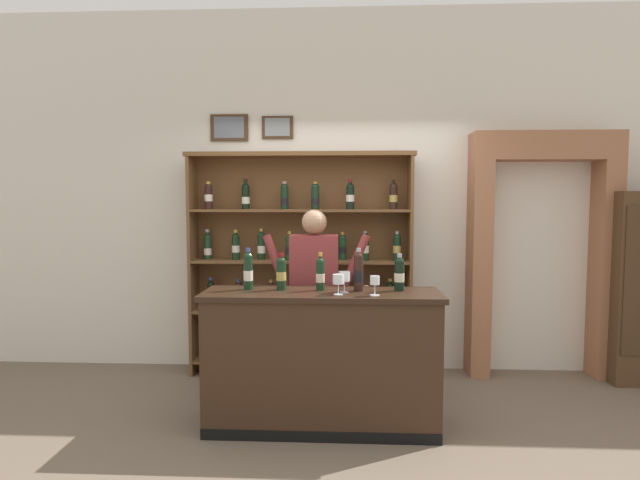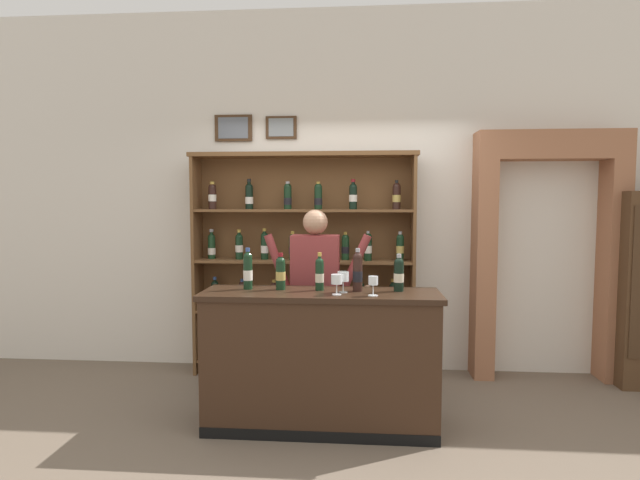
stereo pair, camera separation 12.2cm
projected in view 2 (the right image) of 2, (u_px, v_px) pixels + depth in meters
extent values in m
cube|color=#6B5B4C|center=(333.00, 429.00, 3.80)|extent=(14.00, 14.00, 0.02)
cube|color=silver|center=(341.00, 192.00, 5.13)|extent=(12.00, 0.16, 3.59)
cube|color=#422B19|center=(233.00, 128.00, 5.07)|extent=(0.38, 0.02, 0.26)
cube|color=slate|center=(233.00, 128.00, 5.06)|extent=(0.30, 0.01, 0.21)
cube|color=#422B19|center=(281.00, 127.00, 5.03)|extent=(0.31, 0.02, 0.22)
cube|color=gray|center=(281.00, 127.00, 5.02)|extent=(0.25, 0.01, 0.18)
cube|color=brown|center=(198.00, 264.00, 4.99)|extent=(0.03, 0.31, 2.16)
cube|color=brown|center=(413.00, 266.00, 4.83)|extent=(0.03, 0.31, 2.16)
cube|color=brown|center=(305.00, 263.00, 5.06)|extent=(2.13, 0.02, 2.16)
cube|color=brown|center=(304.00, 360.00, 4.98)|extent=(2.07, 0.29, 0.03)
cylinder|color=#19381E|center=(214.00, 348.00, 5.01)|extent=(0.06, 0.06, 0.20)
sphere|color=#19381E|center=(214.00, 337.00, 5.00)|extent=(0.06, 0.06, 0.06)
cylinder|color=#19381E|center=(214.00, 334.00, 5.00)|extent=(0.03, 0.03, 0.07)
cylinder|color=black|center=(214.00, 332.00, 5.00)|extent=(0.03, 0.03, 0.03)
cylinder|color=beige|center=(214.00, 350.00, 5.01)|extent=(0.06, 0.06, 0.06)
cylinder|color=#19381E|center=(250.00, 347.00, 5.01)|extent=(0.06, 0.06, 0.21)
sphere|color=#19381E|center=(250.00, 336.00, 5.00)|extent=(0.06, 0.06, 0.06)
cylinder|color=#19381E|center=(250.00, 333.00, 5.00)|extent=(0.03, 0.03, 0.07)
cylinder|color=navy|center=(250.00, 331.00, 5.00)|extent=(0.03, 0.03, 0.03)
cylinder|color=silver|center=(250.00, 349.00, 5.01)|extent=(0.06, 0.06, 0.07)
cylinder|color=#19381E|center=(290.00, 348.00, 5.00)|extent=(0.06, 0.06, 0.19)
sphere|color=#19381E|center=(290.00, 338.00, 4.99)|extent=(0.06, 0.06, 0.06)
cylinder|color=#19381E|center=(290.00, 335.00, 4.99)|extent=(0.03, 0.03, 0.08)
cylinder|color=black|center=(290.00, 332.00, 4.99)|extent=(0.03, 0.03, 0.03)
cylinder|color=tan|center=(290.00, 349.00, 5.00)|extent=(0.06, 0.06, 0.06)
cylinder|color=black|center=(322.00, 350.00, 4.96)|extent=(0.06, 0.06, 0.19)
sphere|color=black|center=(322.00, 339.00, 4.95)|extent=(0.06, 0.06, 0.06)
cylinder|color=black|center=(322.00, 336.00, 4.95)|extent=(0.03, 0.03, 0.08)
cylinder|color=navy|center=(322.00, 333.00, 4.94)|extent=(0.03, 0.03, 0.03)
cylinder|color=beige|center=(322.00, 352.00, 4.96)|extent=(0.06, 0.06, 0.06)
cylinder|color=#19381E|center=(356.00, 350.00, 4.94)|extent=(0.06, 0.06, 0.19)
sphere|color=#19381E|center=(357.00, 340.00, 4.93)|extent=(0.06, 0.06, 0.06)
cylinder|color=#19381E|center=(357.00, 337.00, 4.93)|extent=(0.03, 0.03, 0.06)
cylinder|color=black|center=(357.00, 335.00, 4.93)|extent=(0.03, 0.03, 0.03)
cylinder|color=beige|center=(356.00, 350.00, 4.94)|extent=(0.06, 0.06, 0.06)
cylinder|color=black|center=(392.00, 350.00, 4.91)|extent=(0.06, 0.06, 0.21)
sphere|color=black|center=(392.00, 340.00, 4.90)|extent=(0.06, 0.06, 0.06)
cylinder|color=black|center=(392.00, 336.00, 4.90)|extent=(0.03, 0.03, 0.08)
cylinder|color=#99999E|center=(392.00, 333.00, 4.89)|extent=(0.03, 0.03, 0.03)
cylinder|color=silver|center=(392.00, 353.00, 4.91)|extent=(0.06, 0.06, 0.07)
cube|color=brown|center=(303.00, 311.00, 4.95)|extent=(2.07, 0.29, 0.02)
cylinder|color=black|center=(215.00, 296.00, 5.00)|extent=(0.07, 0.07, 0.24)
sphere|color=black|center=(215.00, 284.00, 4.99)|extent=(0.07, 0.07, 0.07)
cylinder|color=black|center=(215.00, 281.00, 4.99)|extent=(0.03, 0.03, 0.07)
cylinder|color=navy|center=(215.00, 278.00, 4.99)|extent=(0.03, 0.03, 0.03)
cylinder|color=silver|center=(215.00, 295.00, 5.00)|extent=(0.07, 0.07, 0.08)
cylinder|color=black|center=(242.00, 297.00, 4.99)|extent=(0.07, 0.07, 0.23)
sphere|color=black|center=(242.00, 285.00, 4.98)|extent=(0.07, 0.07, 0.07)
cylinder|color=black|center=(242.00, 282.00, 4.98)|extent=(0.03, 0.03, 0.06)
cylinder|color=navy|center=(242.00, 280.00, 4.98)|extent=(0.04, 0.04, 0.03)
cylinder|color=beige|center=(242.00, 298.00, 4.99)|extent=(0.07, 0.07, 0.07)
cylinder|color=black|center=(274.00, 298.00, 4.94)|extent=(0.07, 0.07, 0.23)
sphere|color=black|center=(274.00, 286.00, 4.93)|extent=(0.07, 0.07, 0.07)
cylinder|color=black|center=(274.00, 283.00, 4.93)|extent=(0.03, 0.03, 0.06)
cylinder|color=#B79338|center=(274.00, 281.00, 4.93)|extent=(0.03, 0.03, 0.03)
cylinder|color=black|center=(274.00, 299.00, 4.94)|extent=(0.07, 0.07, 0.07)
cylinder|color=black|center=(301.00, 297.00, 4.97)|extent=(0.07, 0.07, 0.24)
sphere|color=black|center=(301.00, 284.00, 4.96)|extent=(0.07, 0.07, 0.07)
cylinder|color=black|center=(301.00, 280.00, 4.96)|extent=(0.03, 0.03, 0.08)
cylinder|color=#99999E|center=(301.00, 277.00, 4.96)|extent=(0.03, 0.03, 0.03)
cylinder|color=silver|center=(301.00, 296.00, 4.97)|extent=(0.07, 0.07, 0.08)
cylinder|color=black|center=(335.00, 298.00, 4.92)|extent=(0.07, 0.07, 0.24)
sphere|color=black|center=(335.00, 285.00, 4.91)|extent=(0.07, 0.07, 0.07)
cylinder|color=black|center=(335.00, 282.00, 4.91)|extent=(0.03, 0.03, 0.06)
cylinder|color=#B79338|center=(335.00, 280.00, 4.91)|extent=(0.03, 0.03, 0.03)
cylinder|color=silver|center=(334.00, 299.00, 4.92)|extent=(0.07, 0.07, 0.08)
cylinder|color=black|center=(361.00, 298.00, 4.92)|extent=(0.07, 0.07, 0.24)
sphere|color=black|center=(361.00, 286.00, 4.91)|extent=(0.07, 0.07, 0.07)
cylinder|color=black|center=(361.00, 282.00, 4.91)|extent=(0.03, 0.03, 0.08)
cylinder|color=navy|center=(361.00, 279.00, 4.90)|extent=(0.03, 0.03, 0.03)
cylinder|color=silver|center=(361.00, 301.00, 4.92)|extent=(0.07, 0.07, 0.08)
cylinder|color=black|center=(393.00, 299.00, 4.87)|extent=(0.07, 0.07, 0.24)
sphere|color=black|center=(393.00, 286.00, 4.86)|extent=(0.07, 0.07, 0.07)
cylinder|color=black|center=(393.00, 283.00, 4.85)|extent=(0.03, 0.03, 0.07)
cylinder|color=#B79338|center=(393.00, 280.00, 4.85)|extent=(0.04, 0.04, 0.03)
cylinder|color=silver|center=(393.00, 301.00, 4.87)|extent=(0.07, 0.07, 0.08)
cube|color=brown|center=(303.00, 261.00, 4.91)|extent=(2.07, 0.29, 0.02)
cylinder|color=#19381E|center=(212.00, 248.00, 5.00)|extent=(0.07, 0.07, 0.21)
sphere|color=#19381E|center=(211.00, 237.00, 4.99)|extent=(0.07, 0.07, 0.07)
cylinder|color=#19381E|center=(211.00, 234.00, 4.99)|extent=(0.03, 0.03, 0.08)
cylinder|color=#99999E|center=(211.00, 231.00, 4.98)|extent=(0.04, 0.04, 0.03)
cylinder|color=silver|center=(212.00, 251.00, 5.00)|extent=(0.08, 0.08, 0.07)
cylinder|color=black|center=(239.00, 249.00, 4.95)|extent=(0.07, 0.07, 0.21)
sphere|color=black|center=(239.00, 237.00, 4.94)|extent=(0.07, 0.07, 0.07)
cylinder|color=black|center=(239.00, 234.00, 4.93)|extent=(0.03, 0.03, 0.08)
cylinder|color=#B79338|center=(239.00, 231.00, 4.93)|extent=(0.04, 0.04, 0.03)
cylinder|color=silver|center=(239.00, 249.00, 4.95)|extent=(0.08, 0.08, 0.07)
cylinder|color=black|center=(265.00, 248.00, 4.94)|extent=(0.07, 0.07, 0.22)
sphere|color=black|center=(265.00, 236.00, 4.93)|extent=(0.07, 0.07, 0.07)
cylinder|color=black|center=(264.00, 233.00, 4.93)|extent=(0.03, 0.03, 0.08)
cylinder|color=#B79338|center=(264.00, 230.00, 4.93)|extent=(0.04, 0.04, 0.03)
cylinder|color=silver|center=(265.00, 249.00, 4.94)|extent=(0.08, 0.08, 0.07)
cylinder|color=#19381E|center=(293.00, 249.00, 4.89)|extent=(0.07, 0.07, 0.21)
sphere|color=#19381E|center=(293.00, 238.00, 4.88)|extent=(0.07, 0.07, 0.07)
cylinder|color=#19381E|center=(293.00, 235.00, 4.88)|extent=(0.03, 0.03, 0.06)
cylinder|color=#B79338|center=(293.00, 233.00, 4.88)|extent=(0.03, 0.03, 0.03)
cylinder|color=black|center=(293.00, 250.00, 4.89)|extent=(0.08, 0.08, 0.07)
cylinder|color=#19381E|center=(317.00, 249.00, 4.85)|extent=(0.07, 0.07, 0.21)
sphere|color=#19381E|center=(317.00, 238.00, 4.85)|extent=(0.07, 0.07, 0.07)
cylinder|color=#19381E|center=(317.00, 234.00, 4.84)|extent=(0.03, 0.03, 0.08)
cylinder|color=#99999E|center=(317.00, 231.00, 4.84)|extent=(0.03, 0.03, 0.03)
cylinder|color=tan|center=(317.00, 251.00, 4.86)|extent=(0.08, 0.08, 0.07)
cylinder|color=#19381E|center=(345.00, 249.00, 4.90)|extent=(0.07, 0.07, 0.21)
sphere|color=#19381E|center=(345.00, 238.00, 4.89)|extent=(0.07, 0.07, 0.07)
cylinder|color=#19381E|center=(345.00, 236.00, 4.89)|extent=(0.03, 0.03, 0.06)
cylinder|color=#B79338|center=(345.00, 233.00, 4.89)|extent=(0.03, 0.03, 0.03)
cylinder|color=black|center=(345.00, 250.00, 4.90)|extent=(0.08, 0.08, 0.07)
cylinder|color=black|center=(368.00, 249.00, 4.83)|extent=(0.07, 0.07, 0.22)
sphere|color=black|center=(368.00, 237.00, 4.82)|extent=(0.07, 0.07, 0.07)
cylinder|color=black|center=(368.00, 234.00, 4.82)|extent=(0.03, 0.03, 0.06)
cylinder|color=#99999E|center=(368.00, 233.00, 4.82)|extent=(0.03, 0.03, 0.03)
cylinder|color=silver|center=(368.00, 249.00, 4.83)|extent=(0.08, 0.08, 0.07)
cylinder|color=black|center=(400.00, 250.00, 4.79)|extent=(0.07, 0.07, 0.22)
sphere|color=black|center=(400.00, 238.00, 4.78)|extent=(0.07, 0.07, 0.07)
cylinder|color=black|center=(400.00, 235.00, 4.78)|extent=(0.03, 0.03, 0.06)
cylinder|color=#99999E|center=(400.00, 233.00, 4.78)|extent=(0.03, 0.03, 0.03)
cylinder|color=tan|center=(400.00, 249.00, 4.79)|extent=(0.08, 0.08, 0.07)
cube|color=brown|center=(303.00, 211.00, 4.87)|extent=(2.07, 0.29, 0.02)
cylinder|color=black|center=(212.00, 199.00, 4.90)|extent=(0.08, 0.08, 0.20)
sphere|color=black|center=(212.00, 188.00, 4.89)|extent=(0.07, 0.07, 0.07)
cylinder|color=black|center=(212.00, 185.00, 4.89)|extent=(0.04, 0.04, 0.06)
cylinder|color=#B79338|center=(212.00, 183.00, 4.89)|extent=(0.04, 0.04, 0.03)
cylinder|color=silver|center=(212.00, 198.00, 4.90)|extent=(0.08, 0.08, 0.06)
cylinder|color=black|center=(249.00, 199.00, 4.93)|extent=(0.08, 0.08, 0.21)
sphere|color=black|center=(249.00, 187.00, 4.93)|extent=(0.07, 0.07, 0.07)
cylinder|color=black|center=(249.00, 184.00, 4.92)|extent=(0.04, 0.04, 0.08)
cylinder|color=black|center=(249.00, 180.00, 4.92)|extent=(0.04, 0.04, 0.03)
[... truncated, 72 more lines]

